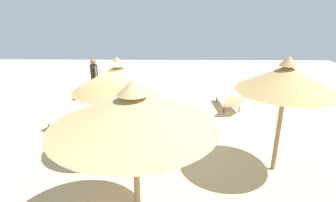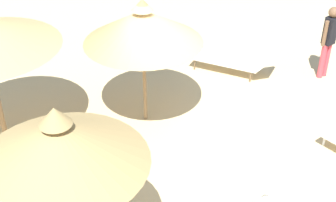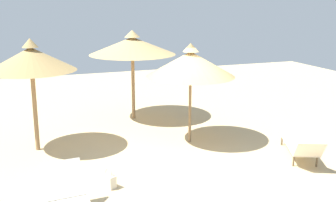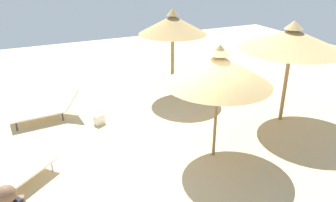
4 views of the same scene
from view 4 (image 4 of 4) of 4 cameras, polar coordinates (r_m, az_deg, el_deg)
The scene contains 7 objects.
ground at distance 7.93m, azimuth 1.06°, elevation -9.12°, with size 24.00×24.00×0.10m, color tan.
parasol_umbrella_far_right at distance 6.99m, azimuth 8.72°, elevation 5.38°, with size 2.28×2.28×2.61m.
parasol_umbrella_near_left at distance 9.19m, azimuth 20.58°, elevation 9.92°, with size 2.65×2.65×2.77m.
parasol_umbrella_far_left at distance 10.54m, azimuth 0.80°, elevation 13.00°, with size 2.15×2.15×2.79m.
lounge_chair_front at distance 7.17m, azimuth -26.76°, elevation -12.27°, with size 1.94×2.12×0.72m.
lounge_chair_edge at distance 9.85m, azimuth -19.96°, elevation -1.03°, with size 0.82×1.91×0.87m.
handbag at distance 9.28m, azimuth -11.75°, elevation -3.08°, with size 0.28×0.33×0.42m.
Camera 4 is at (5.98, -2.94, 4.25)m, focal length 35.41 mm.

